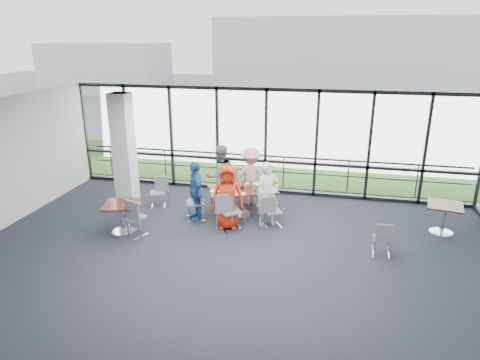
% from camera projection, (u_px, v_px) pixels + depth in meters
% --- Properties ---
extents(floor, '(12.00, 10.00, 0.02)m').
position_uv_depth(floor, '(224.00, 275.00, 8.71)').
color(floor, black).
rests_on(floor, ground).
extents(ceiling, '(12.00, 10.00, 0.04)m').
position_uv_depth(ceiling, '(222.00, 119.00, 7.68)').
color(ceiling, silver).
rests_on(ceiling, ground).
extents(curtain_wall_back, '(12.00, 0.10, 3.20)m').
position_uv_depth(curtain_wall_back, '(266.00, 142.00, 12.81)').
color(curtain_wall_back, white).
rests_on(curtain_wall_back, ground).
extents(structural_column, '(0.50, 0.50, 3.20)m').
position_uv_depth(structural_column, '(124.00, 152.00, 11.71)').
color(structural_column, silver).
rests_on(structural_column, ground).
extents(apron, '(80.00, 70.00, 0.02)m').
position_uv_depth(apron, '(284.00, 152.00, 17.96)').
color(apron, gray).
rests_on(apron, ground).
extents(grass_strip, '(80.00, 5.00, 0.01)m').
position_uv_depth(grass_strip, '(278.00, 165.00, 16.10)').
color(grass_strip, '#335D22').
rests_on(grass_strip, ground).
extents(hangar_main, '(24.00, 10.00, 6.00)m').
position_uv_depth(hangar_main, '(363.00, 55.00, 36.49)').
color(hangar_main, silver).
rests_on(hangar_main, ground).
extents(hangar_aux, '(10.00, 6.00, 4.00)m').
position_uv_depth(hangar_aux, '(107.00, 67.00, 37.66)').
color(hangar_aux, silver).
rests_on(hangar_aux, ground).
extents(guard_rail, '(12.00, 0.06, 0.06)m').
position_uv_depth(guard_rail, '(268.00, 171.00, 13.72)').
color(guard_rail, '#2D2D33').
rests_on(guard_rail, ground).
extents(main_table, '(2.01, 1.60, 0.75)m').
position_uv_depth(main_table, '(242.00, 194.00, 11.42)').
color(main_table, black).
rests_on(main_table, ground).
extents(side_table_left, '(1.01, 1.01, 0.75)m').
position_uv_depth(side_table_left, '(122.00, 208.00, 10.41)').
color(side_table_left, black).
rests_on(side_table_left, ground).
extents(side_table_right, '(0.92, 0.92, 0.75)m').
position_uv_depth(side_table_right, '(445.00, 210.00, 10.36)').
color(side_table_right, black).
rests_on(side_table_right, ground).
extents(diner_near_left, '(0.90, 0.69, 1.64)m').
position_uv_depth(diner_near_left, '(227.00, 197.00, 10.60)').
color(diner_near_left, red).
rests_on(diner_near_left, ground).
extents(diner_near_right, '(0.75, 0.69, 1.66)m').
position_uv_depth(diner_near_right, '(268.00, 194.00, 10.76)').
color(diner_near_right, silver).
rests_on(diner_near_right, ground).
extents(diner_far_left, '(1.01, 0.96, 1.78)m').
position_uv_depth(diner_far_left, '(220.00, 176.00, 11.98)').
color(diner_far_left, slate).
rests_on(diner_far_left, ground).
extents(diner_far_right, '(1.19, 0.84, 1.67)m').
position_uv_depth(diner_far_right, '(251.00, 176.00, 12.11)').
color(diner_far_right, pink).
rests_on(diner_far_right, ground).
extents(diner_end, '(0.93, 1.07, 1.60)m').
position_uv_depth(diner_end, '(196.00, 191.00, 11.08)').
color(diner_end, '#255690').
rests_on(diner_end, ground).
extents(chair_main_nl, '(0.66, 0.66, 0.97)m').
position_uv_depth(chair_main_nl, '(231.00, 211.00, 10.61)').
color(chair_main_nl, slate).
rests_on(chair_main_nl, ground).
extents(chair_main_nr, '(0.56, 0.56, 0.83)m').
position_uv_depth(chair_main_nr, '(273.00, 211.00, 10.78)').
color(chair_main_nr, slate).
rests_on(chair_main_nr, ground).
extents(chair_main_fl, '(0.65, 0.65, 0.96)m').
position_uv_depth(chair_main_fl, '(224.00, 188.00, 12.23)').
color(chair_main_fl, slate).
rests_on(chair_main_fl, ground).
extents(chair_main_fr, '(0.51, 0.51, 0.86)m').
position_uv_depth(chair_main_fr, '(248.00, 187.00, 12.42)').
color(chair_main_fr, slate).
rests_on(chair_main_fr, ground).
extents(chair_main_end, '(0.59, 0.59, 0.91)m').
position_uv_depth(chair_main_end, '(195.00, 203.00, 11.21)').
color(chair_main_end, slate).
rests_on(chair_main_end, ground).
extents(chair_spare_la, '(0.61, 0.61, 0.96)m').
position_uv_depth(chair_spare_la, '(134.00, 217.00, 10.26)').
color(chair_spare_la, slate).
rests_on(chair_spare_la, ground).
extents(chair_spare_lb, '(0.52, 0.52, 0.83)m').
position_uv_depth(chair_spare_lb, '(157.00, 193.00, 12.06)').
color(chair_spare_lb, slate).
rests_on(chair_spare_lb, ground).
extents(chair_spare_r, '(0.40, 0.40, 0.80)m').
position_uv_depth(chair_spare_r, '(383.00, 239.00, 9.36)').
color(chair_spare_r, slate).
rests_on(chair_spare_r, ground).
extents(plate_nl, '(0.25, 0.25, 0.01)m').
position_uv_depth(plate_nl, '(227.00, 194.00, 11.00)').
color(plate_nl, white).
rests_on(plate_nl, main_table).
extents(plate_nr, '(0.28, 0.28, 0.01)m').
position_uv_depth(plate_nr, '(265.00, 191.00, 11.17)').
color(plate_nr, white).
rests_on(plate_nr, main_table).
extents(plate_fl, '(0.27, 0.27, 0.01)m').
position_uv_depth(plate_fl, '(223.00, 186.00, 11.57)').
color(plate_fl, white).
rests_on(plate_fl, main_table).
extents(plate_fr, '(0.28, 0.28, 0.01)m').
position_uv_depth(plate_fr, '(257.00, 184.00, 11.74)').
color(plate_fr, white).
rests_on(plate_fr, main_table).
extents(plate_end, '(0.27, 0.27, 0.01)m').
position_uv_depth(plate_end, '(215.00, 191.00, 11.21)').
color(plate_end, white).
rests_on(plate_end, main_table).
extents(tumbler_a, '(0.07, 0.07, 0.13)m').
position_uv_depth(tumbler_a, '(235.00, 190.00, 11.07)').
color(tumbler_a, white).
rests_on(tumbler_a, main_table).
extents(tumbler_b, '(0.08, 0.08, 0.15)m').
position_uv_depth(tumbler_b, '(254.00, 188.00, 11.22)').
color(tumbler_b, white).
rests_on(tumbler_b, main_table).
extents(tumbler_c, '(0.08, 0.08, 0.15)m').
position_uv_depth(tumbler_c, '(243.00, 184.00, 11.52)').
color(tumbler_c, white).
rests_on(tumbler_c, main_table).
extents(tumbler_d, '(0.06, 0.06, 0.13)m').
position_uv_depth(tumbler_d, '(220.00, 189.00, 11.16)').
color(tumbler_d, white).
rests_on(tumbler_d, main_table).
extents(menu_a, '(0.39, 0.33, 0.00)m').
position_uv_depth(menu_a, '(239.00, 194.00, 11.00)').
color(menu_a, beige).
rests_on(menu_a, main_table).
extents(menu_b, '(0.33, 0.28, 0.00)m').
position_uv_depth(menu_b, '(271.00, 191.00, 11.25)').
color(menu_b, beige).
rests_on(menu_b, main_table).
extents(menu_c, '(0.33, 0.32, 0.00)m').
position_uv_depth(menu_c, '(245.00, 184.00, 11.75)').
color(menu_c, beige).
rests_on(menu_c, main_table).
extents(condiment_caddy, '(0.10, 0.07, 0.04)m').
position_uv_depth(condiment_caddy, '(242.00, 188.00, 11.40)').
color(condiment_caddy, black).
rests_on(condiment_caddy, main_table).
extents(ketchup_bottle, '(0.06, 0.06, 0.18)m').
position_uv_depth(ketchup_bottle, '(242.00, 185.00, 11.41)').
color(ketchup_bottle, '#B71025').
rests_on(ketchup_bottle, main_table).
extents(green_bottle, '(0.05, 0.05, 0.20)m').
position_uv_depth(green_bottle, '(243.00, 184.00, 11.41)').
color(green_bottle, '#287B34').
rests_on(green_bottle, main_table).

